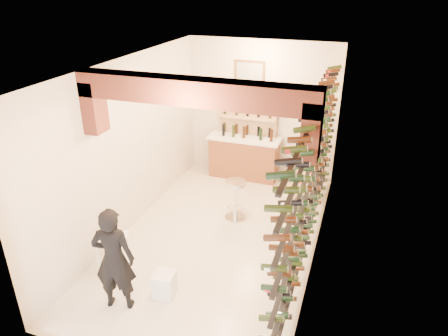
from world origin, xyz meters
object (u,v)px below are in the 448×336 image
(tasting_table, at_px, (113,244))
(white_stool, at_px, (164,284))
(person, at_px, (114,259))
(chrome_barstool, at_px, (236,197))
(wine_rack, at_px, (308,174))
(back_counter, at_px, (244,156))
(crate_lower, at_px, (301,189))

(tasting_table, bearing_deg, white_stool, -27.12)
(person, xyz_separation_m, chrome_barstool, (0.91, 2.86, -0.34))
(white_stool, bearing_deg, wine_rack, 43.43)
(back_counter, relative_size, chrome_barstool, 2.05)
(wine_rack, distance_m, person, 3.24)
(white_stool, relative_size, crate_lower, 0.71)
(chrome_barstool, bearing_deg, tasting_table, -122.02)
(tasting_table, bearing_deg, chrome_barstool, 44.52)
(wine_rack, distance_m, crate_lower, 2.55)
(back_counter, height_order, person, person)
(tasting_table, bearing_deg, back_counter, 63.02)
(crate_lower, bearing_deg, chrome_barstool, -128.30)
(wine_rack, height_order, white_stool, wine_rack)
(back_counter, bearing_deg, crate_lower, -20.06)
(wine_rack, xyz_separation_m, crate_lower, (-0.36, 2.11, -1.38))
(wine_rack, bearing_deg, tasting_table, -152.64)
(back_counter, distance_m, tasting_table, 4.22)
(person, xyz_separation_m, crate_lower, (1.98, 4.23, -0.66))
(tasting_table, relative_size, crate_lower, 1.44)
(crate_lower, bearing_deg, person, -115.14)
(wine_rack, bearing_deg, white_stool, -136.57)
(person, distance_m, chrome_barstool, 3.02)
(crate_lower, bearing_deg, back_counter, 159.94)
(person, height_order, crate_lower, person)
(wine_rack, bearing_deg, person, -137.95)
(tasting_table, distance_m, crate_lower, 4.35)
(tasting_table, bearing_deg, person, -67.71)
(white_stool, bearing_deg, back_counter, 90.39)
(back_counter, xyz_separation_m, chrome_barstool, (0.39, -1.90, -0.05))
(person, relative_size, chrome_barstool, 1.98)
(person, bearing_deg, back_counter, -110.22)
(white_stool, distance_m, crate_lower, 4.08)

